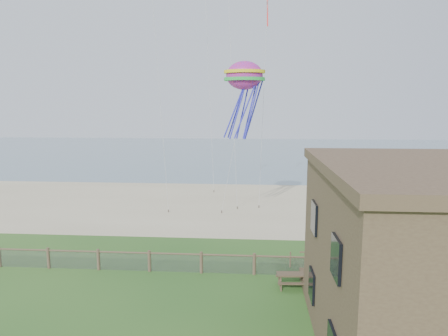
{
  "coord_description": "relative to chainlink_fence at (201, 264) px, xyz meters",
  "views": [
    {
      "loc": [
        2.86,
        -15.38,
        9.42
      ],
      "look_at": [
        1.14,
        8.0,
        5.76
      ],
      "focal_mm": 32.0,
      "sensor_mm": 36.0,
      "label": 1
    }
  ],
  "objects": [
    {
      "name": "ground",
      "position": [
        0.0,
        -6.0,
        -0.55
      ],
      "size": [
        160.0,
        160.0,
        0.0
      ],
      "primitive_type": "plane",
      "color": "#214E1B",
      "rests_on": "ground"
    },
    {
      "name": "sand_beach",
      "position": [
        0.0,
        16.0,
        -0.55
      ],
      "size": [
        72.0,
        20.0,
        0.02
      ],
      "primitive_type": "cube",
      "color": "tan",
      "rests_on": "ground"
    },
    {
      "name": "ocean",
      "position": [
        0.0,
        60.0,
        -0.55
      ],
      "size": [
        160.0,
        68.0,
        0.02
      ],
      "primitive_type": "cube",
      "color": "slate",
      "rests_on": "ground"
    },
    {
      "name": "chainlink_fence",
      "position": [
        0.0,
        0.0,
        0.0
      ],
      "size": [
        36.2,
        0.2,
        1.25
      ],
      "primitive_type": null,
      "color": "brown",
      "rests_on": "ground"
    },
    {
      "name": "motel_deck",
      "position": [
        13.0,
        -1.0,
        -0.3
      ],
      "size": [
        15.0,
        2.0,
        0.5
      ],
      "primitive_type": "cube",
      "color": "brown",
      "rests_on": "ground"
    },
    {
      "name": "picnic_table",
      "position": [
        4.95,
        -1.45,
        -0.22
      ],
      "size": [
        1.62,
        1.26,
        0.65
      ],
      "primitive_type": null,
      "rotation": [
        0.0,
        0.0,
        0.06
      ],
      "color": "brown",
      "rests_on": "ground"
    },
    {
      "name": "octopus_kite",
      "position": [
        2.14,
        9.9,
        9.5
      ],
      "size": [
        3.43,
        2.63,
        6.52
      ],
      "primitive_type": null,
      "rotation": [
        0.0,
        0.0,
        0.13
      ],
      "color": "#FF2A28"
    },
    {
      "name": "kite_red",
      "position": [
        3.86,
        10.97,
        16.91
      ],
      "size": [
        1.9,
        2.21,
        2.97
      ],
      "primitive_type": null,
      "rotation": [
        0.44,
        0.0,
        0.47
      ],
      "color": "red"
    }
  ]
}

